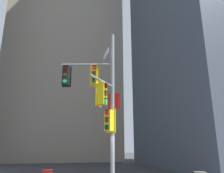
{
  "coord_description": "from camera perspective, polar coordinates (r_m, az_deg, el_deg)",
  "views": [
    {
      "loc": [
        -2.35,
        -10.38,
        2.04
      ],
      "look_at": [
        0.03,
        0.26,
        5.04
      ],
      "focal_mm": 34.82,
      "sensor_mm": 36.0,
      "label": 1
    }
  ],
  "objects": [
    {
      "name": "building_mid_block",
      "position": [
        40.94,
        -12.07,
        7.55
      ],
      "size": [
        17.03,
        17.03,
        35.52
      ],
      "primitive_type": "cube",
      "color": "tan",
      "rests_on": "ground"
    },
    {
      "name": "signal_pole_assembly",
      "position": [
        10.74,
        -3.33,
        -2.54
      ],
      "size": [
        3.01,
        2.56,
        7.88
      ],
      "color": "gray",
      "rests_on": "ground"
    }
  ]
}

